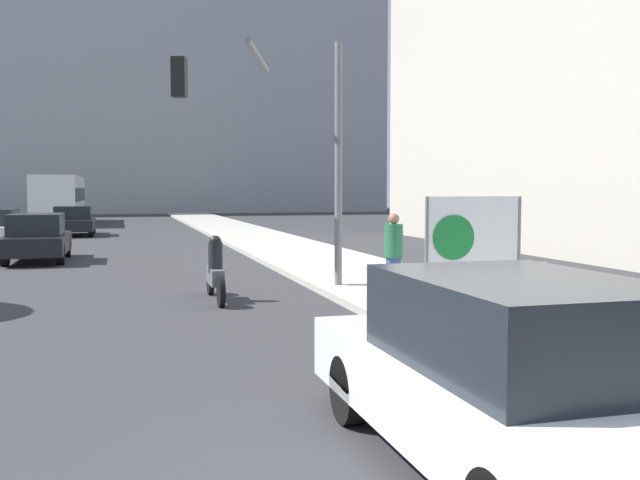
{
  "coord_description": "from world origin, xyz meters",
  "views": [
    {
      "loc": [
        -1.78,
        -4.2,
        2.18
      ],
      "look_at": [
        1.0,
        5.71,
        1.46
      ],
      "focal_mm": 40.0,
      "sensor_mm": 36.0,
      "label": 1
    }
  ],
  "objects": [
    {
      "name": "city_bus_on_road",
      "position": [
        -5.54,
        44.64,
        1.77
      ],
      "size": [
        2.57,
        11.83,
        3.05
      ],
      "color": "silver",
      "rests_on": "ground_plane"
    },
    {
      "name": "parked_car_curbside",
      "position": [
        1.06,
        0.56,
        0.76
      ],
      "size": [
        1.84,
        4.51,
        1.54
      ],
      "color": "silver",
      "rests_on": "ground_plane"
    },
    {
      "name": "seated_protester",
      "position": [
        3.17,
        3.32,
        0.76
      ],
      "size": [
        1.0,
        0.77,
        1.16
      ],
      "rotation": [
        0.0,
        0.0,
        -0.08
      ],
      "color": "#474C56",
      "rests_on": "sidewalk_curb"
    },
    {
      "name": "traffic_light_pole",
      "position": [
        1.42,
        10.8,
        3.69
      ],
      "size": [
        3.51,
        3.27,
        5.16
      ],
      "color": "slate",
      "rests_on": "sidewalk_curb"
    },
    {
      "name": "building_backdrop_far",
      "position": [
        -2.0,
        68.91,
        13.32
      ],
      "size": [
        52.0,
        12.0,
        26.65
      ],
      "color": "#99999E",
      "rests_on": "ground_plane"
    },
    {
      "name": "pedestrian_behind",
      "position": [
        3.1,
        8.14,
        0.96
      ],
      "size": [
        0.34,
        0.34,
        1.61
      ],
      "rotation": [
        0.0,
        0.0,
        1.69
      ],
      "color": "#334775",
      "rests_on": "sidewalk_curb"
    },
    {
      "name": "protest_banner",
      "position": [
        3.59,
        5.97,
        1.16
      ],
      "size": [
        1.67,
        0.06,
        1.94
      ],
      "color": "slate",
      "rests_on": "sidewalk_curb"
    },
    {
      "name": "sidewalk_curb",
      "position": [
        4.0,
        15.0,
        0.07
      ],
      "size": [
        3.59,
        90.0,
        0.14
      ],
      "primitive_type": "cube",
      "color": "#A8A399",
      "rests_on": "ground_plane"
    },
    {
      "name": "motorcycle_on_road",
      "position": [
        -0.01,
        9.76,
        0.55
      ],
      "size": [
        0.28,
        2.24,
        1.3
      ],
      "color": "#565B60",
      "rests_on": "ground_plane"
    },
    {
      "name": "car_on_road_nearest",
      "position": [
        -4.25,
        18.98,
        0.73
      ],
      "size": [
        1.73,
        4.13,
        1.46
      ],
      "color": "black",
      "rests_on": "ground_plane"
    },
    {
      "name": "car_on_road_distant",
      "position": [
        -3.96,
        31.78,
        0.71
      ],
      "size": [
        1.88,
        4.31,
        1.42
      ],
      "color": "black",
      "rests_on": "ground_plane"
    }
  ]
}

